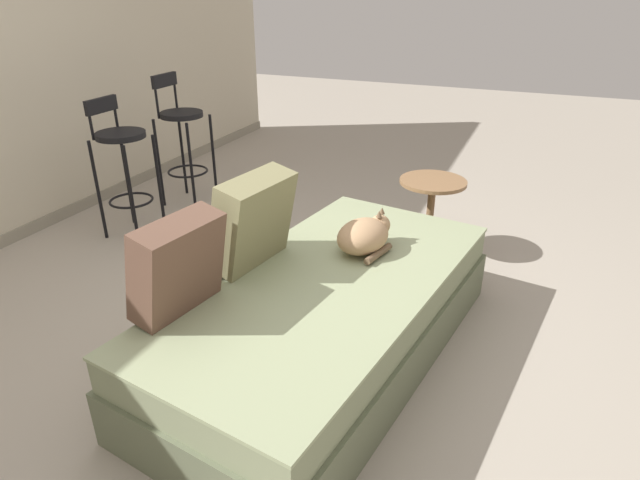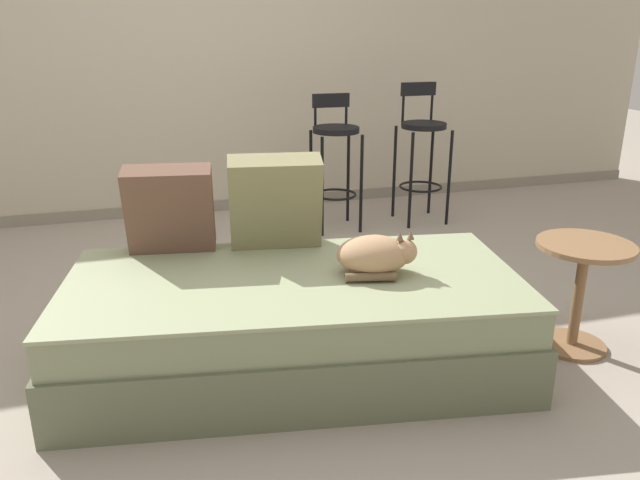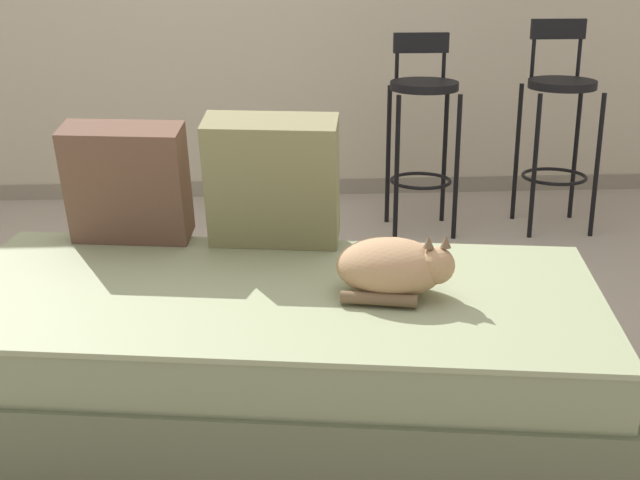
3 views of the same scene
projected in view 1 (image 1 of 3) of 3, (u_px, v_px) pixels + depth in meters
The scene contains 8 objects.
ground_plane at pixel (257, 336), 2.85m from camera, with size 16.00×16.00×0.00m, color #A89E8E.
couch at pixel (327, 317), 2.62m from camera, with size 2.12×1.27×0.44m.
throw_pillow_corner at pixel (177, 266), 2.19m from camera, with size 0.43×0.28×0.43m.
throw_pillow_middle at pixel (253, 220), 2.57m from camera, with size 0.47×0.31×0.46m.
cat at pixel (365, 235), 2.76m from camera, with size 0.37×0.31×0.20m.
bar_stool_near_window at pixel (122, 155), 3.77m from camera, with size 0.34×0.34×1.00m.
bar_stool_by_doorway at pixel (182, 132), 4.35m from camera, with size 0.34×0.34×1.06m.
side_table at pixel (431, 206), 3.59m from camera, with size 0.44×0.44×0.53m.
Camera 1 is at (-2.03, -1.23, 1.70)m, focal length 30.00 mm.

